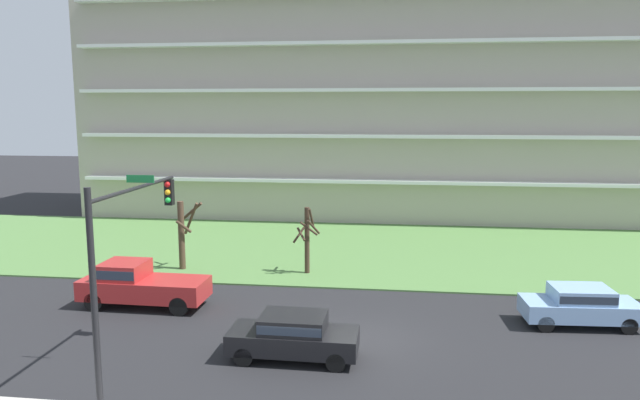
{
  "coord_description": "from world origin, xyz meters",
  "views": [
    {
      "loc": [
        1.06,
        -20.69,
        8.44
      ],
      "look_at": [
        -2.35,
        6.0,
        4.28
      ],
      "focal_mm": 32.81,
      "sensor_mm": 36.0,
      "label": 1
    }
  ],
  "objects_px": {
    "sedan_blue_center_right": "(580,304)",
    "traffic_signal_mast": "(126,246)",
    "tree_far_left": "(183,232)",
    "tree_left": "(307,238)",
    "pickup_red_near_left": "(139,284)",
    "sedan_black_center_left": "(293,334)"
  },
  "relations": [
    {
      "from": "tree_far_left",
      "to": "tree_left",
      "type": "xyz_separation_m",
      "value": [
        6.63,
        -0.04,
        -0.11
      ]
    },
    {
      "from": "pickup_red_near_left",
      "to": "traffic_signal_mast",
      "type": "relative_size",
      "value": 0.84
    },
    {
      "from": "sedan_black_center_left",
      "to": "sedan_blue_center_right",
      "type": "bearing_deg",
      "value": 23.63
    },
    {
      "from": "sedan_black_center_left",
      "to": "traffic_signal_mast",
      "type": "bearing_deg",
      "value": -149.56
    },
    {
      "from": "pickup_red_near_left",
      "to": "sedan_black_center_left",
      "type": "distance_m",
      "value": 8.79
    },
    {
      "from": "tree_left",
      "to": "pickup_red_near_left",
      "type": "bearing_deg",
      "value": -137.96
    },
    {
      "from": "tree_left",
      "to": "traffic_signal_mast",
      "type": "bearing_deg",
      "value": -105.15
    },
    {
      "from": "tree_left",
      "to": "tree_far_left",
      "type": "bearing_deg",
      "value": 179.62
    },
    {
      "from": "tree_left",
      "to": "sedan_black_center_left",
      "type": "bearing_deg",
      "value": -84.06
    },
    {
      "from": "tree_left",
      "to": "sedan_black_center_left",
      "type": "height_order",
      "value": "tree_left"
    },
    {
      "from": "traffic_signal_mast",
      "to": "tree_left",
      "type": "bearing_deg",
      "value": 74.85
    },
    {
      "from": "pickup_red_near_left",
      "to": "sedan_black_center_left",
      "type": "bearing_deg",
      "value": 150.44
    },
    {
      "from": "tree_left",
      "to": "sedan_blue_center_right",
      "type": "xyz_separation_m",
      "value": [
        11.74,
        -5.84,
        -1.07
      ]
    },
    {
      "from": "pickup_red_near_left",
      "to": "traffic_signal_mast",
      "type": "bearing_deg",
      "value": 113.9
    },
    {
      "from": "tree_far_left",
      "to": "sedan_blue_center_right",
      "type": "distance_m",
      "value": 19.33
    },
    {
      "from": "pickup_red_near_left",
      "to": "traffic_signal_mast",
      "type": "height_order",
      "value": "traffic_signal_mast"
    },
    {
      "from": "pickup_red_near_left",
      "to": "sedan_blue_center_right",
      "type": "distance_m",
      "value": 18.21
    },
    {
      "from": "tree_left",
      "to": "pickup_red_near_left",
      "type": "relative_size",
      "value": 0.65
    },
    {
      "from": "tree_left",
      "to": "sedan_blue_center_right",
      "type": "relative_size",
      "value": 0.78
    },
    {
      "from": "sedan_blue_center_right",
      "to": "traffic_signal_mast",
      "type": "xyz_separation_m",
      "value": [
        -15.25,
        -7.11,
        3.58
      ]
    },
    {
      "from": "tree_left",
      "to": "sedan_black_center_left",
      "type": "xyz_separation_m",
      "value": [
        1.07,
        -10.34,
        -1.07
      ]
    },
    {
      "from": "tree_left",
      "to": "traffic_signal_mast",
      "type": "xyz_separation_m",
      "value": [
        -3.5,
        -12.95,
        2.51
      ]
    }
  ]
}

